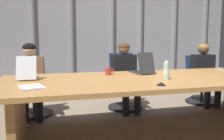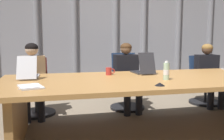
{
  "view_description": "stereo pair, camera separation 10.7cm",
  "coord_description": "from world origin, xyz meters",
  "px_view_note": "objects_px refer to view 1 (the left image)",
  "views": [
    {
      "loc": [
        -1.32,
        -2.92,
        1.22
      ],
      "look_at": [
        -0.5,
        0.14,
        0.82
      ],
      "focal_mm": 39.97,
      "sensor_mm": 36.0,
      "label": 1
    },
    {
      "loc": [
        -1.22,
        -2.95,
        1.22
      ],
      "look_at": [
        -0.5,
        0.14,
        0.82
      ],
      "focal_mm": 39.97,
      "sensor_mm": 36.0,
      "label": 2
    }
  ],
  "objects_px": {
    "person_left_mid": "(125,73)",
    "coffee_mug_near": "(108,71)",
    "laptop_left_end": "(28,74)",
    "office_chair_center": "(200,85)",
    "conference_mic_middle": "(161,84)",
    "person_left_end": "(30,76)",
    "water_bottle_primary": "(166,71)",
    "laptop_left_mid": "(142,69)",
    "spiral_notepad": "(32,87)",
    "office_chair_left_mid": "(124,88)",
    "person_center": "(205,70)",
    "office_chair_left_end": "(33,94)"
  },
  "relations": [
    {
      "from": "person_left_end",
      "to": "water_bottle_primary",
      "type": "height_order",
      "value": "person_left_end"
    },
    {
      "from": "person_center",
      "to": "coffee_mug_near",
      "type": "xyz_separation_m",
      "value": [
        -2.01,
        -0.67,
        0.13
      ]
    },
    {
      "from": "laptop_left_end",
      "to": "office_chair_left_end",
      "type": "xyz_separation_m",
      "value": [
        0.01,
        0.84,
        -0.44
      ]
    },
    {
      "from": "office_chair_center",
      "to": "office_chair_left_end",
      "type": "bearing_deg",
      "value": -92.03
    },
    {
      "from": "office_chair_left_mid",
      "to": "water_bottle_primary",
      "type": "bearing_deg",
      "value": 2.37
    },
    {
      "from": "laptop_left_end",
      "to": "water_bottle_primary",
      "type": "height_order",
      "value": "laptop_left_end"
    },
    {
      "from": "office_chair_left_end",
      "to": "coffee_mug_near",
      "type": "relative_size",
      "value": 7.02
    },
    {
      "from": "office_chair_left_end",
      "to": "person_center",
      "type": "bearing_deg",
      "value": 77.38
    },
    {
      "from": "conference_mic_middle",
      "to": "laptop_left_mid",
      "type": "bearing_deg",
      "value": 80.96
    },
    {
      "from": "office_chair_left_end",
      "to": "office_chair_left_mid",
      "type": "bearing_deg",
      "value": 80.49
    },
    {
      "from": "conference_mic_middle",
      "to": "spiral_notepad",
      "type": "relative_size",
      "value": 0.31
    },
    {
      "from": "laptop_left_mid",
      "to": "office_chair_left_mid",
      "type": "relative_size",
      "value": 0.45
    },
    {
      "from": "laptop_left_mid",
      "to": "spiral_notepad",
      "type": "bearing_deg",
      "value": 112.64
    },
    {
      "from": "laptop_left_mid",
      "to": "spiral_notepad",
      "type": "height_order",
      "value": "laptop_left_mid"
    },
    {
      "from": "person_left_mid",
      "to": "coffee_mug_near",
      "type": "distance_m",
      "value": 0.83
    },
    {
      "from": "person_left_end",
      "to": "spiral_notepad",
      "type": "distance_m",
      "value": 1.37
    },
    {
      "from": "laptop_left_end",
      "to": "water_bottle_primary",
      "type": "distance_m",
      "value": 1.74
    },
    {
      "from": "office_chair_center",
      "to": "coffee_mug_near",
      "type": "xyz_separation_m",
      "value": [
        -2.04,
        -0.82,
        0.44
      ]
    },
    {
      "from": "person_left_end",
      "to": "water_bottle_primary",
      "type": "bearing_deg",
      "value": 48.97
    },
    {
      "from": "office_chair_left_end",
      "to": "office_chair_left_mid",
      "type": "height_order",
      "value": "office_chair_left_mid"
    },
    {
      "from": "office_chair_left_mid",
      "to": "coffee_mug_near",
      "type": "height_order",
      "value": "office_chair_left_mid"
    },
    {
      "from": "water_bottle_primary",
      "to": "person_center",
      "type": "bearing_deg",
      "value": 40.72
    },
    {
      "from": "laptop_left_end",
      "to": "coffee_mug_near",
      "type": "height_order",
      "value": "laptop_left_end"
    },
    {
      "from": "person_left_end",
      "to": "person_left_mid",
      "type": "height_order",
      "value": "person_left_end"
    },
    {
      "from": "office_chair_center",
      "to": "coffee_mug_near",
      "type": "relative_size",
      "value": 6.97
    },
    {
      "from": "laptop_left_mid",
      "to": "office_chair_center",
      "type": "xyz_separation_m",
      "value": [
        1.53,
        0.79,
        -0.45
      ]
    },
    {
      "from": "laptop_left_mid",
      "to": "person_left_mid",
      "type": "distance_m",
      "value": 0.65
    },
    {
      "from": "laptop_left_end",
      "to": "person_center",
      "type": "distance_m",
      "value": 3.14
    },
    {
      "from": "conference_mic_middle",
      "to": "person_center",
      "type": "bearing_deg",
      "value": 43.46
    },
    {
      "from": "coffee_mug_near",
      "to": "water_bottle_primary",
      "type": "bearing_deg",
      "value": -42.63
    },
    {
      "from": "conference_mic_middle",
      "to": "laptop_left_end",
      "type": "bearing_deg",
      "value": 148.11
    },
    {
      "from": "office_chair_center",
      "to": "conference_mic_middle",
      "type": "distance_m",
      "value": 2.43
    },
    {
      "from": "laptop_left_end",
      "to": "person_left_mid",
      "type": "height_order",
      "value": "person_left_mid"
    },
    {
      "from": "office_chair_left_end",
      "to": "person_left_mid",
      "type": "relative_size",
      "value": 0.79
    },
    {
      "from": "person_left_end",
      "to": "water_bottle_primary",
      "type": "relative_size",
      "value": 4.99
    },
    {
      "from": "laptop_left_mid",
      "to": "coffee_mug_near",
      "type": "xyz_separation_m",
      "value": [
        -0.51,
        -0.03,
        -0.01
      ]
    },
    {
      "from": "laptop_left_end",
      "to": "person_center",
      "type": "xyz_separation_m",
      "value": [
        3.06,
        0.68,
        -0.14
      ]
    },
    {
      "from": "office_chair_center",
      "to": "water_bottle_primary",
      "type": "xyz_separation_m",
      "value": [
        -1.44,
        -1.37,
        0.49
      ]
    },
    {
      "from": "office_chair_left_mid",
      "to": "person_left_mid",
      "type": "xyz_separation_m",
      "value": [
        -0.03,
        -0.16,
        0.3
      ]
    },
    {
      "from": "office_chair_left_mid",
      "to": "person_left_mid",
      "type": "relative_size",
      "value": 0.84
    },
    {
      "from": "laptop_left_mid",
      "to": "conference_mic_middle",
      "type": "xyz_separation_m",
      "value": [
        -0.15,
        -0.93,
        -0.04
      ]
    },
    {
      "from": "laptop_left_end",
      "to": "person_left_end",
      "type": "bearing_deg",
      "value": 2.51
    },
    {
      "from": "person_left_mid",
      "to": "person_center",
      "type": "bearing_deg",
      "value": 87.83
    },
    {
      "from": "water_bottle_primary",
      "to": "coffee_mug_near",
      "type": "height_order",
      "value": "water_bottle_primary"
    },
    {
      "from": "office_chair_left_end",
      "to": "office_chair_left_mid",
      "type": "distance_m",
      "value": 1.54
    },
    {
      "from": "laptop_left_end",
      "to": "office_chair_left_mid",
      "type": "relative_size",
      "value": 0.5
    },
    {
      "from": "laptop_left_end",
      "to": "water_bottle_primary",
      "type": "bearing_deg",
      "value": -106.3
    },
    {
      "from": "person_left_mid",
      "to": "coffee_mug_near",
      "type": "bearing_deg",
      "value": -36.8
    },
    {
      "from": "laptop_left_mid",
      "to": "person_left_mid",
      "type": "bearing_deg",
      "value": 0.39
    },
    {
      "from": "person_left_end",
      "to": "conference_mic_middle",
      "type": "xyz_separation_m",
      "value": [
        1.42,
        -1.57,
        0.08
      ]
    }
  ]
}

